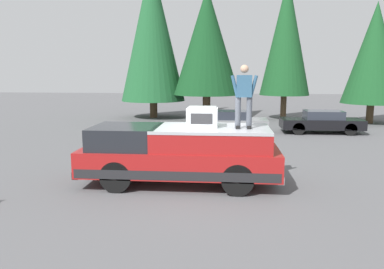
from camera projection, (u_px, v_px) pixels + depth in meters
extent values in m
plane|color=#565659|center=(196.00, 185.00, 10.73)|extent=(90.00, 90.00, 0.00)
cube|color=maroon|center=(180.00, 160.00, 10.74)|extent=(2.00, 5.50, 0.70)
cube|color=#232326|center=(180.00, 167.00, 10.77)|extent=(2.01, 5.39, 0.24)
cube|color=black|center=(127.00, 136.00, 10.77)|extent=(1.84, 1.87, 0.60)
cube|color=maroon|center=(211.00, 139.00, 10.56)|extent=(1.92, 3.19, 0.52)
cube|color=#A8AAAF|center=(211.00, 128.00, 10.51)|extent=(1.94, 3.19, 0.08)
cube|color=#232326|center=(88.00, 167.00, 11.02)|extent=(1.96, 0.16, 0.20)
cube|color=#B2B5BA|center=(276.00, 171.00, 10.55)|extent=(1.96, 0.16, 0.20)
cylinder|color=black|center=(116.00, 176.00, 10.09)|extent=(0.30, 0.84, 0.84)
cylinder|color=black|center=(132.00, 161.00, 11.76)|extent=(0.30, 0.84, 0.84)
cylinder|color=black|center=(237.00, 179.00, 9.81)|extent=(0.30, 0.84, 0.84)
cylinder|color=black|center=(236.00, 164.00, 11.48)|extent=(0.30, 0.84, 0.84)
cube|color=silver|center=(202.00, 117.00, 10.54)|extent=(0.64, 0.84, 0.52)
cube|color=#2D2D30|center=(202.00, 119.00, 10.22)|extent=(0.01, 0.59, 0.29)
cube|color=#99999E|center=(202.00, 107.00, 10.49)|extent=(0.58, 0.76, 0.04)
cylinder|color=#4C515B|center=(249.00, 113.00, 10.19)|extent=(0.15, 0.15, 0.84)
cube|color=black|center=(249.00, 127.00, 10.21)|extent=(0.26, 0.11, 0.08)
cylinder|color=#4C515B|center=(238.00, 113.00, 10.22)|extent=(0.15, 0.15, 0.84)
cube|color=black|center=(238.00, 127.00, 10.24)|extent=(0.26, 0.11, 0.08)
cube|color=#335B7A|center=(244.00, 86.00, 10.09)|extent=(0.24, 0.40, 0.58)
sphere|color=tan|center=(245.00, 69.00, 10.01)|extent=(0.22, 0.22, 0.22)
cylinder|color=#335B7A|center=(254.00, 86.00, 10.04)|extent=(0.09, 0.23, 0.58)
cylinder|color=#335B7A|center=(235.00, 86.00, 10.08)|extent=(0.09, 0.23, 0.58)
cube|color=black|center=(321.00, 124.00, 19.78)|extent=(1.64, 4.10, 0.50)
cube|color=#282D38|center=(324.00, 115.00, 19.69)|extent=(1.31, 1.89, 0.42)
cylinder|color=black|center=(299.00, 129.00, 19.21)|extent=(0.20, 0.62, 0.62)
cylinder|color=black|center=(294.00, 125.00, 20.62)|extent=(0.20, 0.62, 0.62)
cylinder|color=black|center=(351.00, 129.00, 18.99)|extent=(0.20, 0.62, 0.62)
cylinder|color=black|center=(342.00, 125.00, 20.40)|extent=(0.20, 0.62, 0.62)
cube|color=gray|center=(227.00, 124.00, 19.77)|extent=(1.64, 4.10, 0.50)
cube|color=#282D38|center=(229.00, 115.00, 19.69)|extent=(1.31, 1.89, 0.42)
cylinder|color=black|center=(202.00, 129.00, 19.20)|extent=(0.20, 0.62, 0.62)
cylinder|color=black|center=(204.00, 125.00, 20.62)|extent=(0.20, 0.62, 0.62)
cylinder|color=black|center=(253.00, 129.00, 18.98)|extent=(0.20, 0.62, 0.62)
cylinder|color=black|center=(251.00, 125.00, 20.40)|extent=(0.20, 0.62, 0.62)
cylinder|color=#4C3826|center=(370.00, 113.00, 23.47)|extent=(0.43, 0.43, 1.23)
cone|color=#194C23|center=(374.00, 53.00, 22.87)|extent=(3.59, 3.59, 6.03)
cylinder|color=#4C3826|center=(283.00, 107.00, 25.42)|extent=(0.39, 0.39, 1.62)
cone|color=#194C23|center=(286.00, 36.00, 24.67)|extent=(3.24, 3.24, 7.59)
cylinder|color=#4C3826|center=(206.00, 107.00, 25.12)|extent=(0.51, 0.51, 1.66)
cone|color=#14421E|center=(207.00, 41.00, 24.43)|extent=(4.27, 4.27, 6.82)
cylinder|color=#4C3826|center=(154.00, 109.00, 26.43)|extent=(0.52, 0.52, 1.17)
cone|color=#1E562D|center=(152.00, 31.00, 25.57)|extent=(4.33, 4.33, 9.33)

